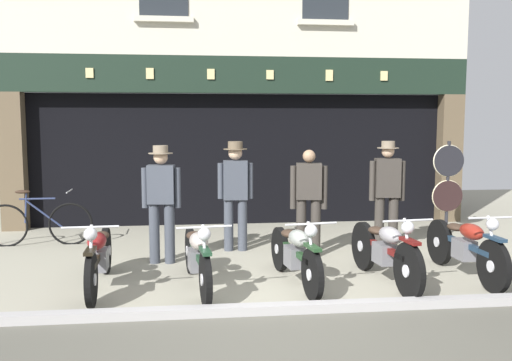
{
  "coord_description": "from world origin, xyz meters",
  "views": [
    {
      "loc": [
        -0.92,
        -5.51,
        2.04
      ],
      "look_at": [
        0.02,
        2.75,
        1.15
      ],
      "focal_mm": 38.17,
      "sensor_mm": 36.0,
      "label": 1
    }
  ],
  "objects_px": {
    "advert_board_near": "(147,140)",
    "motorcycle_center_right": "(385,250)",
    "motorcycle_left": "(99,256)",
    "motorcycle_right": "(465,246)",
    "tyre_sign_pole": "(448,180)",
    "motorcycle_center_left": "(197,255)",
    "shopkeeper_center": "(235,190)",
    "salesman_right": "(309,198)",
    "salesman_left": "(161,198)",
    "advert_board_far": "(85,136)",
    "leaning_bicycle": "(38,223)",
    "motorcycle_center": "(295,252)",
    "assistant_far_right": "(387,191)"
  },
  "relations": [
    {
      "from": "motorcycle_center_right",
      "to": "motorcycle_left",
      "type": "bearing_deg",
      "value": -8.53
    },
    {
      "from": "motorcycle_center",
      "to": "motorcycle_right",
      "type": "bearing_deg",
      "value": 173.84
    },
    {
      "from": "salesman_right",
      "to": "advert_board_near",
      "type": "relative_size",
      "value": 1.57
    },
    {
      "from": "tyre_sign_pole",
      "to": "leaning_bicycle",
      "type": "relative_size",
      "value": 0.98
    },
    {
      "from": "motorcycle_center_right",
      "to": "salesman_right",
      "type": "height_order",
      "value": "salesman_right"
    },
    {
      "from": "assistant_far_right",
      "to": "shopkeeper_center",
      "type": "bearing_deg",
      "value": -1.37
    },
    {
      "from": "motorcycle_center_right",
      "to": "motorcycle_center",
      "type": "bearing_deg",
      "value": -9.57
    },
    {
      "from": "motorcycle_center_left",
      "to": "motorcycle_center",
      "type": "bearing_deg",
      "value": 173.94
    },
    {
      "from": "salesman_right",
      "to": "motorcycle_left",
      "type": "bearing_deg",
      "value": 33.77
    },
    {
      "from": "motorcycle_left",
      "to": "shopkeeper_center",
      "type": "distance_m",
      "value": 2.63
    },
    {
      "from": "motorcycle_left",
      "to": "motorcycle_right",
      "type": "height_order",
      "value": "motorcycle_right"
    },
    {
      "from": "motorcycle_right",
      "to": "tyre_sign_pole",
      "type": "relative_size",
      "value": 1.17
    },
    {
      "from": "motorcycle_center_left",
      "to": "motorcycle_center_right",
      "type": "xyz_separation_m",
      "value": [
        2.36,
        -0.05,
        0.02
      ]
    },
    {
      "from": "salesman_right",
      "to": "advert_board_near",
      "type": "height_order",
      "value": "advert_board_near"
    },
    {
      "from": "motorcycle_left",
      "to": "motorcycle_right",
      "type": "distance_m",
      "value": 4.7
    },
    {
      "from": "motorcycle_left",
      "to": "advert_board_far",
      "type": "relative_size",
      "value": 2.12
    },
    {
      "from": "motorcycle_center_right",
      "to": "tyre_sign_pole",
      "type": "bearing_deg",
      "value": -133.89
    },
    {
      "from": "advert_board_near",
      "to": "motorcycle_center_right",
      "type": "bearing_deg",
      "value": -52.96
    },
    {
      "from": "motorcycle_left",
      "to": "advert_board_far",
      "type": "xyz_separation_m",
      "value": [
        -0.93,
        4.21,
        1.37
      ]
    },
    {
      "from": "motorcycle_left",
      "to": "tyre_sign_pole",
      "type": "relative_size",
      "value": 1.18
    },
    {
      "from": "tyre_sign_pole",
      "to": "motorcycle_center_right",
      "type": "bearing_deg",
      "value": -128.25
    },
    {
      "from": "shopkeeper_center",
      "to": "motorcycle_right",
      "type": "bearing_deg",
      "value": 150.54
    },
    {
      "from": "motorcycle_left",
      "to": "motorcycle_center_left",
      "type": "bearing_deg",
      "value": 171.72
    },
    {
      "from": "salesman_right",
      "to": "advert_board_near",
      "type": "xyz_separation_m",
      "value": [
        -2.64,
        2.91,
        0.79
      ]
    },
    {
      "from": "advert_board_near",
      "to": "leaning_bicycle",
      "type": "bearing_deg",
      "value": -135.26
    },
    {
      "from": "motorcycle_center",
      "to": "leaning_bicycle",
      "type": "height_order",
      "value": "leaning_bicycle"
    },
    {
      "from": "motorcycle_right",
      "to": "advert_board_near",
      "type": "height_order",
      "value": "advert_board_near"
    },
    {
      "from": "motorcycle_center_left",
      "to": "motorcycle_center",
      "type": "xyz_separation_m",
      "value": [
        1.23,
        0.02,
        -0.0
      ]
    },
    {
      "from": "motorcycle_center",
      "to": "salesman_right",
      "type": "distance_m",
      "value": 1.56
    },
    {
      "from": "assistant_far_right",
      "to": "motorcycle_right",
      "type": "bearing_deg",
      "value": 115.36
    },
    {
      "from": "motorcycle_center_left",
      "to": "advert_board_far",
      "type": "height_order",
      "value": "advert_board_far"
    },
    {
      "from": "salesman_right",
      "to": "advert_board_near",
      "type": "bearing_deg",
      "value": -38.23
    },
    {
      "from": "motorcycle_right",
      "to": "leaning_bicycle",
      "type": "xyz_separation_m",
      "value": [
        -6.12,
        2.61,
        -0.05
      ]
    },
    {
      "from": "motorcycle_center_left",
      "to": "shopkeeper_center",
      "type": "distance_m",
      "value": 2.12
    },
    {
      "from": "motorcycle_center_right",
      "to": "motorcycle_right",
      "type": "bearing_deg",
      "value": -179.1
    },
    {
      "from": "shopkeeper_center",
      "to": "tyre_sign_pole",
      "type": "distance_m",
      "value": 3.93
    },
    {
      "from": "motorcycle_center_right",
      "to": "advert_board_far",
      "type": "xyz_separation_m",
      "value": [
        -4.5,
        4.39,
        1.35
      ]
    },
    {
      "from": "motorcycle_center",
      "to": "tyre_sign_pole",
      "type": "xyz_separation_m",
      "value": [
        3.26,
        2.61,
        0.61
      ]
    },
    {
      "from": "salesman_left",
      "to": "advert_board_far",
      "type": "relative_size",
      "value": 1.8
    },
    {
      "from": "tyre_sign_pole",
      "to": "advert_board_near",
      "type": "distance_m",
      "value": 5.73
    },
    {
      "from": "assistant_far_right",
      "to": "motorcycle_center_right",
      "type": "bearing_deg",
      "value": 76.24
    },
    {
      "from": "motorcycle_center",
      "to": "motorcycle_right",
      "type": "xyz_separation_m",
      "value": [
        2.28,
        0.05,
        0.01
      ]
    },
    {
      "from": "motorcycle_left",
      "to": "salesman_left",
      "type": "distance_m",
      "value": 1.46
    },
    {
      "from": "advert_board_far",
      "to": "leaning_bicycle",
      "type": "height_order",
      "value": "advert_board_far"
    },
    {
      "from": "motorcycle_center",
      "to": "tyre_sign_pole",
      "type": "distance_m",
      "value": 4.22
    },
    {
      "from": "assistant_far_right",
      "to": "tyre_sign_pole",
      "type": "bearing_deg",
      "value": -139.06
    },
    {
      "from": "shopkeeper_center",
      "to": "assistant_far_right",
      "type": "xyz_separation_m",
      "value": [
        2.36,
        -0.33,
        -0.01
      ]
    },
    {
      "from": "motorcycle_left",
      "to": "shopkeeper_center",
      "type": "bearing_deg",
      "value": -137.35
    },
    {
      "from": "motorcycle_center_right",
      "to": "motorcycle_right",
      "type": "distance_m",
      "value": 1.15
    },
    {
      "from": "shopkeeper_center",
      "to": "advert_board_far",
      "type": "bearing_deg",
      "value": -37.53
    }
  ]
}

